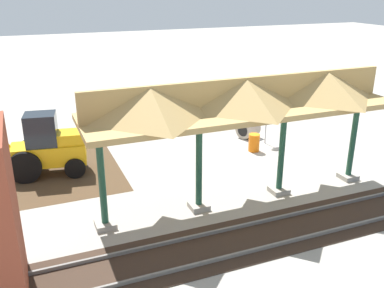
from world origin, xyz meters
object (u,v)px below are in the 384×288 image
(concrete_pipe, at_px, (248,129))
(stop_sign, at_px, (267,117))
(traffic_barrel, at_px, (254,143))
(backhoe, at_px, (45,148))

(concrete_pipe, bearing_deg, stop_sign, 108.28)
(stop_sign, xyz_separation_m, traffic_barrel, (1.12, 0.75, -1.03))
(backhoe, bearing_deg, stop_sign, 178.78)
(stop_sign, relative_size, backhoe, 0.39)
(traffic_barrel, bearing_deg, backhoe, -5.65)
(backhoe, xyz_separation_m, traffic_barrel, (-9.99, 0.99, -0.81))
(stop_sign, distance_m, concrete_pipe, 1.58)
(backhoe, bearing_deg, concrete_pipe, -174.92)
(concrete_pipe, bearing_deg, backhoe, 5.08)
(backhoe, bearing_deg, traffic_barrel, 174.35)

